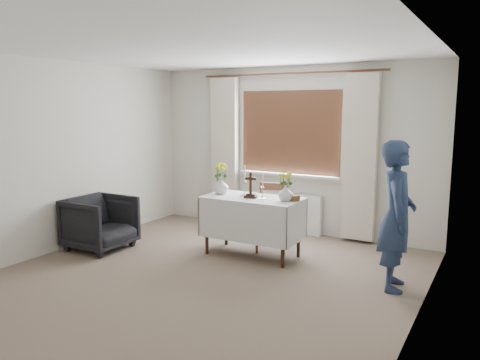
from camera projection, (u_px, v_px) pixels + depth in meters
name	position (u px, v px, depth m)	size (l,w,h in m)	color
ground	(195.00, 282.00, 5.12)	(5.00, 5.00, 0.00)	#85735C
altar_table	(252.00, 227.00, 5.98)	(1.24, 0.64, 0.76)	white
wooden_chair	(272.00, 217.00, 6.21)	(0.41, 0.41, 0.89)	brown
armchair	(100.00, 223.00, 6.26)	(0.76, 0.79, 0.71)	black
person	(397.00, 216.00, 4.83)	(0.57, 0.38, 1.56)	#22354F
radiator	(287.00, 213.00, 7.14)	(1.10, 0.10, 0.60)	white
wooden_cross	(251.00, 185.00, 5.86)	(0.15, 0.11, 0.33)	black
candlestick_left	(245.00, 181.00, 5.98)	(0.11, 0.11, 0.39)	silver
candlestick_right	(262.00, 187.00, 5.79)	(0.09, 0.09, 0.31)	silver
flower_vase_left	(221.00, 186.00, 6.15)	(0.20, 0.20, 0.21)	silver
flower_vase_right	(285.00, 193.00, 5.68)	(0.18, 0.18, 0.19)	silver
wicker_basket	(293.00, 198.00, 5.73)	(0.18, 0.18, 0.07)	brown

